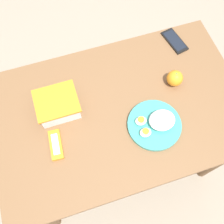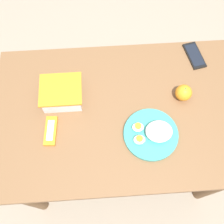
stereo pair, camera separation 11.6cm
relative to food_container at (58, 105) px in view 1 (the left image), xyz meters
name	(u,v)px [view 1 (the left image)]	position (x,y,z in m)	size (l,w,h in m)	color
ground_plane	(117,154)	(0.26, -0.09, -0.81)	(10.00, 10.00, 0.00)	gray
table	(119,121)	(0.26, -0.09, -0.18)	(1.16, 0.74, 0.77)	brown
food_container	(58,105)	(0.00, 0.00, 0.00)	(0.19, 0.16, 0.09)	white
orange_fruit	(175,78)	(0.55, -0.03, 0.00)	(0.08, 0.08, 0.08)	orange
rice_plate	(156,123)	(0.39, -0.21, -0.02)	(0.24, 0.24, 0.06)	teal
candy_bar	(56,145)	(-0.05, -0.16, -0.03)	(0.06, 0.14, 0.02)	orange
cell_phone	(175,41)	(0.65, 0.19, -0.03)	(0.10, 0.17, 0.01)	black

